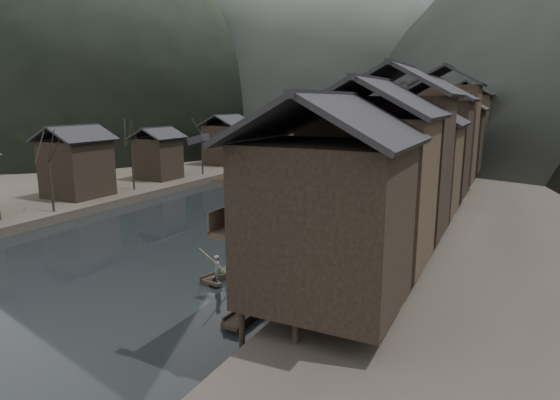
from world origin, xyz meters
The scene contains 12 objects.
water centered at (0.00, 0.00, 0.00)m, with size 300.00×300.00×0.00m, color black.
left_bank centered at (-35.00, 40.00, 0.60)m, with size 40.00×200.00×1.20m, color #2D2823.
stilt_houses centered at (17.28, 20.05, 8.80)m, with size 9.00×67.60×16.04m.
left_houses centered at (-20.50, 20.12, 5.66)m, with size 8.10×53.20×8.73m.
bare_trees centered at (-17.00, 17.18, 6.79)m, with size 3.98×61.97×7.97m.
moored_sampans centered at (12.16, 24.68, 0.20)m, with size 3.23×65.82×0.47m.
midriver_boats centered at (1.56, 37.71, 0.20)m, with size 10.98×16.28×0.45m.
stone_bridge centered at (0.00, 72.00, 5.11)m, with size 40.00×6.00×9.00m.
hero_sampan centered at (7.74, -1.88, 0.20)m, with size 1.72×4.47×0.43m.
cargo_heap centered at (7.70, -1.68, 0.72)m, with size 0.97×1.27×0.58m, color black.
boatman centered at (8.06, -3.39, 1.36)m, with size 0.68×0.45×1.86m, color #545456.
bamboo_pole centered at (8.26, -3.39, 3.74)m, with size 0.06×0.06×3.89m, color #8C7A51.
Camera 1 is at (24.80, -27.52, 11.93)m, focal length 30.00 mm.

